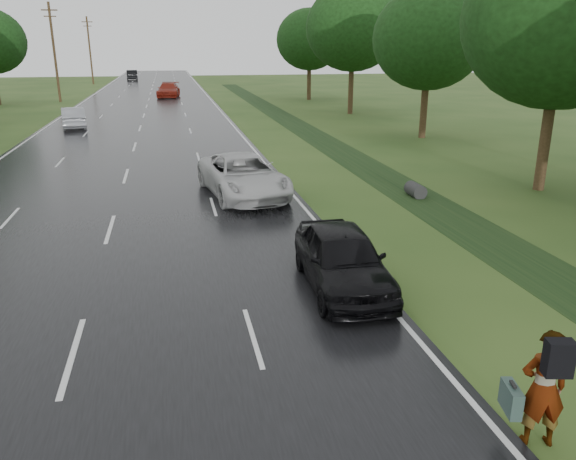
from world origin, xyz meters
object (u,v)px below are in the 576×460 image
at_px(pedestrian, 542,387).
at_px(white_pickup, 243,176).
at_px(dark_sedan, 342,258).
at_px(silver_sedan, 74,117).

relative_size(pedestrian, white_pickup, 0.33).
relative_size(dark_sedan, silver_sedan, 1.00).
bearing_deg(white_pickup, silver_sedan, 105.01).
distance_m(dark_sedan, silver_sedan, 32.98).
height_order(dark_sedan, silver_sedan, dark_sedan).
height_order(white_pickup, dark_sedan, white_pickup).
relative_size(white_pickup, silver_sedan, 1.28).
relative_size(white_pickup, dark_sedan, 1.29).
relative_size(pedestrian, dark_sedan, 0.42).
bearing_deg(dark_sedan, pedestrian, -76.77).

